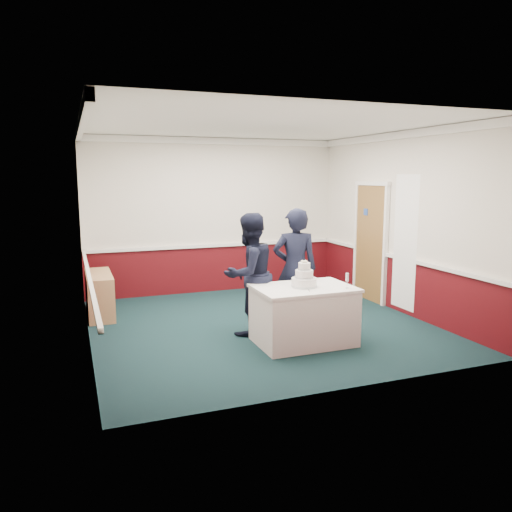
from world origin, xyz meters
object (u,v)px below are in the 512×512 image
object	(u,v)px
wedding_cake	(304,279)
person_woman	(295,269)
cake_knife	(309,290)
person_man	(249,274)
cake_table	(304,315)
sideboard	(100,294)
champagne_flute	(347,278)

from	to	relation	value
wedding_cake	person_woman	bearing A→B (deg)	75.63
cake_knife	person_man	world-z (taller)	person_man
cake_table	wedding_cake	bearing A→B (deg)	90.00
sideboard	person_man	distance (m)	2.70
sideboard	cake_knife	world-z (taller)	cake_knife
person_man	champagne_flute	bearing A→B (deg)	116.08
wedding_cake	cake_knife	world-z (taller)	wedding_cake
champagne_flute	person_man	xyz separation A→B (m)	(-1.05, 0.93, -0.05)
cake_table	champagne_flute	distance (m)	0.78
cake_table	person_woman	bearing A→B (deg)	75.63
person_man	cake_knife	bearing A→B (deg)	99.11
cake_knife	person_man	size ratio (longest dim) A/B	0.13
cake_table	person_man	size ratio (longest dim) A/B	0.75
sideboard	person_woman	distance (m)	3.27
cake_table	wedding_cake	xyz separation A→B (m)	(0.00, 0.00, 0.50)
champagne_flute	cake_table	bearing A→B (deg)	150.75
wedding_cake	cake_table	bearing A→B (deg)	-90.00
sideboard	champagne_flute	distance (m)	4.10
sideboard	champagne_flute	xyz separation A→B (m)	(3.03, -2.70, 0.58)
cake_knife	champagne_flute	size ratio (longest dim) A/B	1.07
cake_table	cake_knife	world-z (taller)	cake_knife
wedding_cake	person_man	world-z (taller)	person_man
person_man	person_woman	distance (m)	0.72
cake_table	cake_knife	bearing A→B (deg)	-98.53
wedding_cake	sideboard	bearing A→B (deg)	136.23
cake_knife	sideboard	bearing A→B (deg)	152.58
sideboard	cake_knife	size ratio (longest dim) A/B	5.45
person_man	sideboard	bearing A→B (deg)	-64.09
cake_knife	person_woman	xyz separation A→B (m)	(0.20, 0.85, 0.11)
champagne_flute	cake_knife	bearing A→B (deg)	171.42
sideboard	wedding_cake	world-z (taller)	wedding_cake
person_man	person_woman	bearing A→B (deg)	157.26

